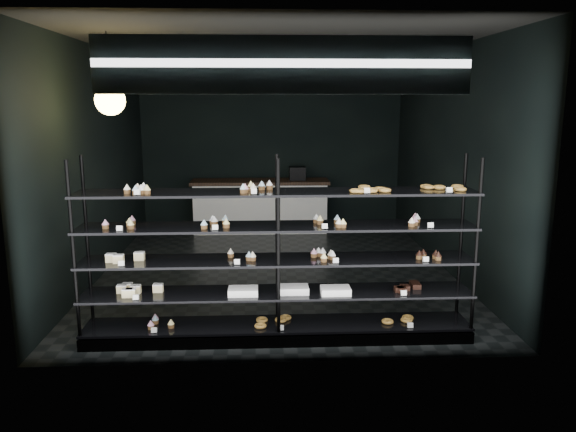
{
  "coord_description": "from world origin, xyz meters",
  "views": [
    {
      "loc": [
        -0.2,
        -7.96,
        2.45
      ],
      "look_at": [
        0.09,
        -1.9,
        1.2
      ],
      "focal_mm": 35.0,
      "sensor_mm": 36.0,
      "label": 1
    }
  ],
  "objects": [
    {
      "name": "pendant_lamp",
      "position": [
        -1.87,
        -1.55,
        2.45
      ],
      "size": [
        0.33,
        0.33,
        0.9
      ],
      "color": "black",
      "rests_on": "room"
    },
    {
      "name": "signage",
      "position": [
        0.0,
        -2.93,
        2.75
      ],
      "size": [
        3.3,
        0.05,
        0.5
      ],
      "color": "#0E0B3B",
      "rests_on": "room"
    },
    {
      "name": "display_shelf",
      "position": [
        -0.07,
        -2.45,
        0.63
      ],
      "size": [
        4.0,
        0.5,
        1.91
      ],
      "color": "black",
      "rests_on": "room"
    },
    {
      "name": "room",
      "position": [
        0.0,
        0.0,
        1.6
      ],
      "size": [
        5.01,
        6.01,
        3.2
      ],
      "color": "black",
      "rests_on": "ground"
    },
    {
      "name": "service_counter",
      "position": [
        -0.22,
        2.5,
        0.5
      ],
      "size": [
        2.57,
        0.65,
        1.23
      ],
      "color": "white",
      "rests_on": "room"
    }
  ]
}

